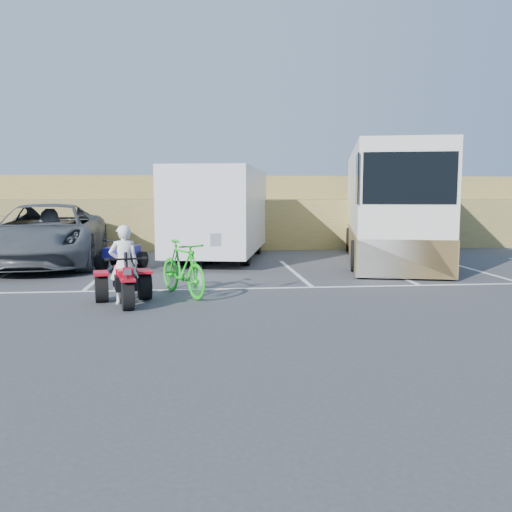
{
  "coord_description": "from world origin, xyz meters",
  "views": [
    {
      "loc": [
        0.01,
        -10.28,
        2.25
      ],
      "look_at": [
        1.13,
        0.51,
        1.0
      ],
      "focal_mm": 38.0,
      "sensor_mm": 36.0,
      "label": 1
    }
  ],
  "objects": [
    {
      "name": "quad_atv_blue",
      "position": [
        -2.32,
        6.14,
        0.0
      ],
      "size": [
        1.45,
        1.68,
        0.92
      ],
      "primitive_type": null,
      "rotation": [
        0.0,
        0.0,
        -0.33
      ],
      "color": "navy",
      "rests_on": "ground"
    },
    {
      "name": "parking_stripes",
      "position": [
        0.87,
        4.07,
        0.0
      ],
      "size": [
        28.0,
        5.16,
        0.01
      ],
      "color": "white",
      "rests_on": "ground"
    },
    {
      "name": "rider",
      "position": [
        -1.55,
        0.92,
        0.81
      ],
      "size": [
        0.66,
        0.51,
        1.63
      ],
      "primitive_type": "imported",
      "rotation": [
        0.0,
        0.0,
        3.36
      ],
      "color": "white",
      "rests_on": "ground"
    },
    {
      "name": "grass_embankment",
      "position": [
        0.0,
        15.48,
        1.42
      ],
      "size": [
        40.0,
        8.5,
        3.1
      ],
      "color": "olive",
      "rests_on": "ground"
    },
    {
      "name": "quad_atv_green",
      "position": [
        -0.29,
        7.43,
        0.0
      ],
      "size": [
        1.49,
        1.75,
        0.98
      ],
      "primitive_type": null,
      "rotation": [
        0.0,
        0.0,
        0.27
      ],
      "color": "#125114",
      "rests_on": "ground"
    },
    {
      "name": "red_trike_atv",
      "position": [
        -1.52,
        0.77,
        0.0
      ],
      "size": [
        1.5,
        1.8,
        1.03
      ],
      "primitive_type": null,
      "rotation": [
        0.0,
        0.0,
        0.22
      ],
      "color": "#B20A1B",
      "rests_on": "ground"
    },
    {
      "name": "green_dirt_bike",
      "position": [
        -0.38,
        1.64,
        0.62
      ],
      "size": [
        1.47,
        2.08,
        1.23
      ],
      "primitive_type": "imported",
      "rotation": [
        0.0,
        0.0,
        0.49
      ],
      "color": "#14BF19",
      "rests_on": "ground"
    },
    {
      "name": "rv_motorhome",
      "position": [
        6.57,
        8.08,
        1.59
      ],
      "size": [
        4.99,
        10.51,
        3.67
      ],
      "rotation": [
        0.0,
        0.0,
        -0.24
      ],
      "color": "silver",
      "rests_on": "ground"
    },
    {
      "name": "cargo_trailer",
      "position": [
        0.7,
        8.44,
        1.67
      ],
      "size": [
        3.97,
        7.04,
        3.09
      ],
      "rotation": [
        0.0,
        0.0,
        -0.21
      ],
      "color": "silver",
      "rests_on": "ground"
    },
    {
      "name": "ground",
      "position": [
        0.0,
        0.0,
        0.0
      ],
      "size": [
        100.0,
        100.0,
        0.0
      ],
      "primitive_type": "plane",
      "color": "#3B3B3D",
      "rests_on": "ground"
    },
    {
      "name": "grey_pickup",
      "position": [
        -4.81,
        7.39,
        0.97
      ],
      "size": [
        3.79,
        7.2,
        1.93
      ],
      "primitive_type": "imported",
      "rotation": [
        0.0,
        0.0,
        0.09
      ],
      "color": "#4B4F53",
      "rests_on": "ground"
    }
  ]
}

